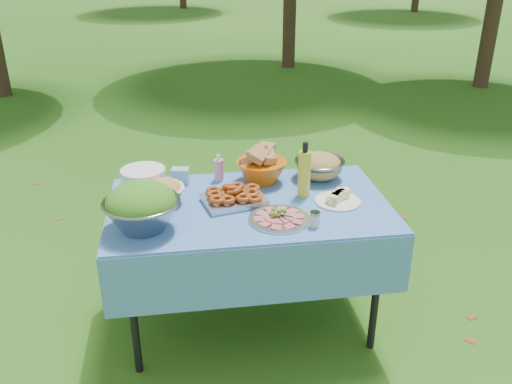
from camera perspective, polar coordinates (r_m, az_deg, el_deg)
ground at (r=3.26m, az=-0.64°, el=-13.32°), size 80.00×80.00×0.00m
picnic_table at (r=3.03m, az=-0.67°, el=-7.67°), size 1.46×0.86×0.76m
salad_bowl at (r=2.60m, az=-11.97°, el=-1.52°), size 0.42×0.42×0.24m
pasta_bowl_white at (r=2.87m, az=-9.95°, el=0.07°), size 0.29×0.29×0.13m
plate_stack at (r=3.07m, az=-11.76°, el=1.43°), size 0.30×0.30×0.11m
wipes_box at (r=3.10m, az=-7.96°, el=1.70°), size 0.11×0.09×0.09m
sanitizer_bottle at (r=3.10m, az=-3.96°, el=2.56°), size 0.06×0.06×0.16m
bread_bowl at (r=3.07m, az=0.58°, el=2.78°), size 0.29×0.29×0.19m
pasta_bowl_steel at (r=3.15m, az=6.70°, el=2.77°), size 0.30×0.30×0.15m
fried_tray at (r=2.84m, az=-2.32°, el=-0.51°), size 0.36×0.29×0.07m
charcuterie_platter at (r=2.67m, az=2.46°, el=-2.29°), size 0.35×0.35×0.07m
oil_bottle at (r=2.88m, az=5.12°, el=2.37°), size 0.09×0.09×0.31m
cheese_plate at (r=2.88m, az=8.63°, el=-0.48°), size 0.26×0.26×0.07m
shaker at (r=2.62m, az=6.21°, el=-2.87°), size 0.05×0.05×0.08m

